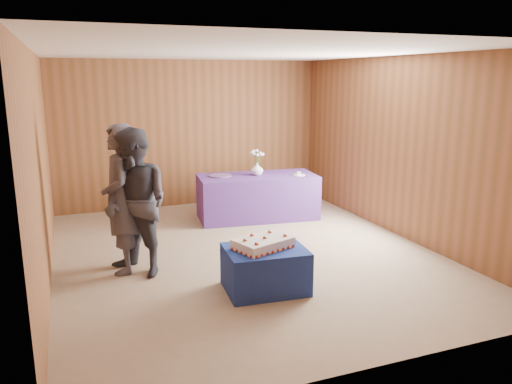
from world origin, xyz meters
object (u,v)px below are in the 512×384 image
sheet_cake (263,243)px  guest_right (136,203)px  cake_table (265,269)px  serving_table (257,197)px  vase (257,169)px  guest_left (120,199)px

sheet_cake → guest_right: bearing=123.4°
cake_table → serving_table: bearing=75.2°
sheet_cake → vase: 3.03m
cake_table → sheet_cake: bearing=128.3°
cake_table → sheet_cake: (-0.02, 0.03, 0.31)m
serving_table → vase: size_ratio=9.32×
serving_table → sheet_cake: bearing=-103.2°
serving_table → guest_right: (-2.28, -1.85, 0.53)m
cake_table → guest_right: (-1.28, 0.99, 0.66)m
sheet_cake → vase: (1.02, 2.83, 0.30)m
cake_table → guest_right: guest_right is taller
guest_right → guest_left: bearing=-174.5°
serving_table → sheet_cake: (-1.02, -2.81, 0.18)m
sheet_cake → guest_left: 1.88m
serving_table → sheet_cake: size_ratio=2.64×
sheet_cake → guest_right: size_ratio=0.42×
cake_table → vase: bearing=75.3°
serving_table → guest_left: guest_left is taller
vase → sheet_cake: bearing=-109.8°
serving_table → vase: bearing=91.2°
sheet_cake → guest_left: (-1.43, 1.16, 0.37)m
serving_table → sheet_cake: 3.00m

